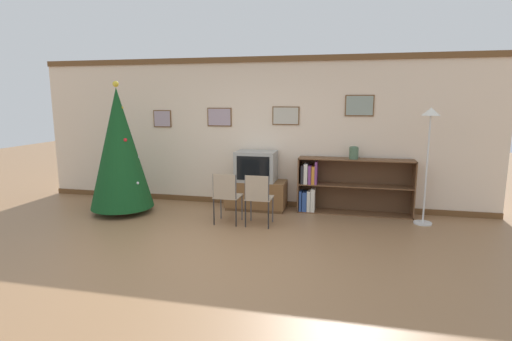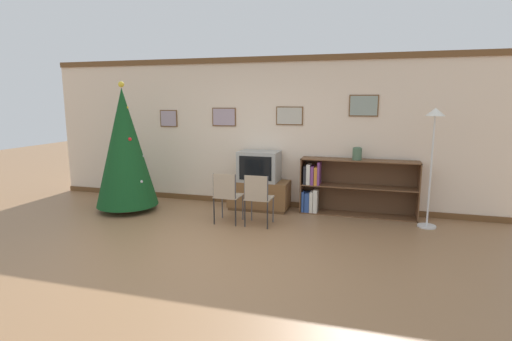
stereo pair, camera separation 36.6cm
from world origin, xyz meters
TOP-DOWN VIEW (x-y plane):
  - ground_plane at (0.00, 0.00)m, footprint 24.00×24.00m
  - wall_back at (0.00, 2.62)m, footprint 8.45×0.11m
  - christmas_tree at (-2.12, 1.56)m, footprint 1.06×1.06m
  - tv_console at (0.11, 2.29)m, footprint 1.07×0.52m
  - television at (0.11, 2.29)m, footprint 0.70×0.50m
  - folding_chair_left at (-0.14, 1.31)m, footprint 0.40×0.40m
  - folding_chair_right at (0.37, 1.31)m, footprint 0.40×0.40m
  - bookshelf at (1.54, 2.40)m, footprint 1.93×0.36m
  - vase at (1.79, 2.36)m, footprint 0.15×0.15m
  - standing_lamp at (2.89, 2.01)m, footprint 0.28×0.28m

SIDE VIEW (x-z plane):
  - ground_plane at x=0.00m, z-range 0.00..0.00m
  - tv_console at x=0.11m, z-range 0.00..0.52m
  - bookshelf at x=1.54m, z-range -0.01..0.95m
  - folding_chair_left at x=-0.14m, z-range 0.06..0.88m
  - folding_chair_right at x=0.37m, z-range 0.06..0.88m
  - television at x=0.11m, z-range 0.52..1.05m
  - vase at x=1.79m, z-range 0.96..1.17m
  - christmas_tree at x=-2.12m, z-range -0.01..2.25m
  - wall_back at x=0.00m, z-range 0.00..2.70m
  - standing_lamp at x=2.89m, z-range 0.49..2.32m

